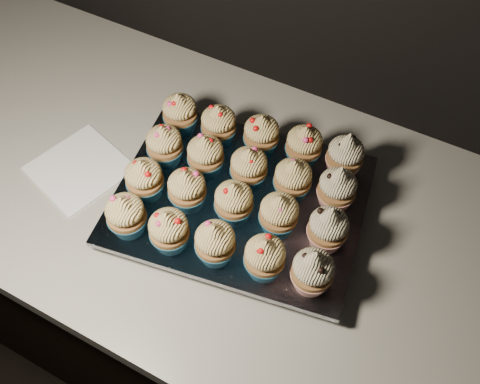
{
  "coord_description": "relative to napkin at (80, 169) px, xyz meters",
  "views": [
    {
      "loc": [
        0.11,
        1.24,
        1.67
      ],
      "look_at": [
        -0.12,
        1.69,
        0.95
      ],
      "focal_mm": 40.0,
      "sensor_mm": 36.0,
      "label": 1
    }
  ],
  "objects": [
    {
      "name": "cabinet",
      "position": [
        0.42,
        0.07,
        -0.47
      ],
      "size": [
        2.4,
        0.6,
        0.86
      ],
      "primitive_type": "cube",
      "color": "black",
      "rests_on": "ground"
    },
    {
      "name": "worktop",
      "position": [
        0.42,
        0.07,
        -0.02
      ],
      "size": [
        2.44,
        0.64,
        0.04
      ],
      "primitive_type": "cube",
      "color": "beige",
      "rests_on": "cabinet"
    },
    {
      "name": "napkin",
      "position": [
        0.0,
        0.0,
        0.0
      ],
      "size": [
        0.19,
        0.19,
        0.0
      ],
      "primitive_type": "cube",
      "rotation": [
        0.0,
        0.0,
        -0.29
      ],
      "color": "white",
      "rests_on": "worktop"
    },
    {
      "name": "baking_tray",
      "position": [
        0.3,
        0.06,
        0.01
      ],
      "size": [
        0.42,
        0.34,
        0.02
      ],
      "primitive_type": "cube",
      "rotation": [
        0.0,
        0.0,
        0.17
      ],
      "color": "black",
      "rests_on": "worktop"
    },
    {
      "name": "foil_lining",
      "position": [
        0.3,
        0.06,
        0.03
      ],
      "size": [
        0.45,
        0.38,
        0.01
      ],
      "primitive_type": "cube",
      "rotation": [
        0.0,
        0.0,
        0.17
      ],
      "color": "silver",
      "rests_on": "baking_tray"
    },
    {
      "name": "cupcake_0",
      "position": [
        0.17,
        -0.07,
        0.07
      ],
      "size": [
        0.06,
        0.06,
        0.08
      ],
      "color": "#1C5E83",
      "rests_on": "foil_lining"
    },
    {
      "name": "cupcake_1",
      "position": [
        0.24,
        -0.07,
        0.07
      ],
      "size": [
        0.06,
        0.06,
        0.08
      ],
      "color": "#1C5E83",
      "rests_on": "foil_lining"
    },
    {
      "name": "cupcake_2",
      "position": [
        0.31,
        -0.05,
        0.07
      ],
      "size": [
        0.06,
        0.06,
        0.08
      ],
      "color": "#1C5E83",
      "rests_on": "foil_lining"
    },
    {
      "name": "cupcake_3",
      "position": [
        0.39,
        -0.04,
        0.07
      ],
      "size": [
        0.06,
        0.06,
        0.08
      ],
      "color": "#1C5E83",
      "rests_on": "foil_lining"
    },
    {
      "name": "cupcake_4",
      "position": [
        0.46,
        -0.03,
        0.07
      ],
      "size": [
        0.06,
        0.06,
        0.1
      ],
      "color": "#A62217",
      "rests_on": "foil_lining"
    },
    {
      "name": "cupcake_5",
      "position": [
        0.15,
        -0.0,
        0.07
      ],
      "size": [
        0.06,
        0.06,
        0.08
      ],
      "color": "#1C5E83",
      "rests_on": "foil_lining"
    },
    {
      "name": "cupcake_6",
      "position": [
        0.23,
        0.01,
        0.07
      ],
      "size": [
        0.06,
        0.06,
        0.08
      ],
      "color": "#1C5E83",
      "rests_on": "foil_lining"
    },
    {
      "name": "cupcake_7",
      "position": [
        0.3,
        0.03,
        0.07
      ],
      "size": [
        0.06,
        0.06,
        0.08
      ],
      "color": "#1C5E83",
      "rests_on": "foil_lining"
    },
    {
      "name": "cupcake_8",
      "position": [
        0.38,
        0.04,
        0.07
      ],
      "size": [
        0.06,
        0.06,
        0.08
      ],
      "color": "#1C5E83",
      "rests_on": "foil_lining"
    },
    {
      "name": "cupcake_9",
      "position": [
        0.45,
        0.05,
        0.07
      ],
      "size": [
        0.06,
        0.06,
        0.1
      ],
      "color": "#A62217",
      "rests_on": "foil_lining"
    },
    {
      "name": "cupcake_10",
      "position": [
        0.14,
        0.07,
        0.07
      ],
      "size": [
        0.06,
        0.06,
        0.08
      ],
      "color": "#1C5E83",
      "rests_on": "foil_lining"
    },
    {
      "name": "cupcake_11",
      "position": [
        0.22,
        0.09,
        0.07
      ],
      "size": [
        0.06,
        0.06,
        0.08
      ],
      "color": "#1C5E83",
      "rests_on": "foil_lining"
    },
    {
      "name": "cupcake_12",
      "position": [
        0.29,
        0.1,
        0.07
      ],
      "size": [
        0.06,
        0.06,
        0.08
      ],
      "color": "#1C5E83",
      "rests_on": "foil_lining"
    },
    {
      "name": "cupcake_13",
      "position": [
        0.37,
        0.11,
        0.07
      ],
      "size": [
        0.06,
        0.06,
        0.08
      ],
      "color": "#1C5E83",
      "rests_on": "foil_lining"
    },
    {
      "name": "cupcake_14",
      "position": [
        0.44,
        0.13,
        0.07
      ],
      "size": [
        0.06,
        0.06,
        0.1
      ],
      "color": "#A62217",
      "rests_on": "foil_lining"
    },
    {
      "name": "cupcake_15",
      "position": [
        0.13,
        0.15,
        0.07
      ],
      "size": [
        0.06,
        0.06,
        0.08
      ],
      "color": "#1C5E83",
      "rests_on": "foil_lining"
    },
    {
      "name": "cupcake_16",
      "position": [
        0.2,
        0.16,
        0.07
      ],
      "size": [
        0.06,
        0.06,
        0.08
      ],
      "color": "#1C5E83",
      "rests_on": "foil_lining"
    },
    {
      "name": "cupcake_17",
      "position": [
        0.28,
        0.17,
        0.07
      ],
      "size": [
        0.06,
        0.06,
        0.08
      ],
      "color": "#1C5E83",
      "rests_on": "foil_lining"
    },
    {
      "name": "cupcake_18",
      "position": [
        0.35,
        0.18,
        0.07
      ],
      "size": [
        0.06,
        0.06,
        0.08
      ],
      "color": "#1C5E83",
      "rests_on": "foil_lining"
    },
    {
      "name": "cupcake_19",
      "position": [
        0.42,
        0.19,
        0.07
      ],
      "size": [
        0.06,
        0.06,
        0.1
      ],
      "color": "#A62217",
      "rests_on": "foil_lining"
    }
  ]
}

